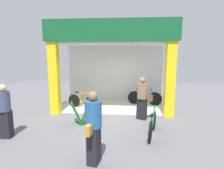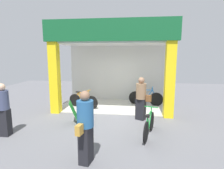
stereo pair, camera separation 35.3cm
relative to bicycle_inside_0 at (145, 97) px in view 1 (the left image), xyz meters
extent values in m
plane|color=slate|center=(-1.52, -1.64, -0.36)|extent=(17.99, 17.99, 0.00)
cube|color=beige|center=(-1.52, -0.34, -0.35)|extent=(4.99, 2.60, 0.02)
cube|color=silver|center=(-1.52, 0.96, 1.11)|extent=(4.99, 0.12, 2.95)
cube|color=yellow|center=(-3.83, -1.64, 1.11)|extent=(0.37, 0.36, 2.95)
cube|color=yellow|center=(0.79, -1.64, 1.11)|extent=(0.37, 0.36, 2.95)
cube|color=#14592D|center=(-1.52, -1.79, 3.00)|extent=(5.19, 0.20, 0.82)
cube|color=silver|center=(-1.52, -0.34, 2.55)|extent=(4.99, 2.60, 0.06)
cylinder|color=black|center=(-0.49, 0.09, -0.04)|extent=(0.65, 0.17, 0.65)
cylinder|color=black|center=(0.50, -0.10, -0.04)|extent=(0.65, 0.17, 0.65)
cylinder|color=blue|center=(-0.26, 0.05, -0.06)|extent=(0.44, 0.12, 0.08)
cylinder|color=blue|center=(-0.17, 0.03, 0.15)|extent=(0.29, 0.09, 0.49)
cylinder|color=blue|center=(0.14, -0.03, 0.16)|extent=(0.40, 0.11, 0.51)
cylinder|color=blue|center=(0.02, 0.00, 0.39)|extent=(0.62, 0.15, 0.05)
cylinder|color=blue|center=(-0.38, 0.07, 0.17)|extent=(0.22, 0.08, 0.44)
cylinder|color=blue|center=(0.40, -0.08, 0.18)|extent=(0.20, 0.07, 0.45)
cylinder|color=blue|center=(0.31, -0.06, 0.47)|extent=(0.06, 0.05, 0.14)
cylinder|color=blue|center=(0.30, -0.06, 0.53)|extent=(0.12, 0.45, 0.03)
cube|color=black|center=(-0.29, 0.06, 0.41)|extent=(0.21, 0.13, 0.05)
cylinder|color=black|center=(-3.33, -0.68, -0.06)|extent=(0.59, 0.23, 0.61)
cylinder|color=black|center=(-2.44, -0.97, -0.06)|extent=(0.59, 0.23, 0.61)
cylinder|color=orange|center=(-3.12, -0.75, -0.08)|extent=(0.40, 0.16, 0.08)
cylinder|color=orange|center=(-3.04, -0.77, 0.11)|extent=(0.26, 0.11, 0.45)
cylinder|color=orange|center=(-2.77, -0.87, 0.12)|extent=(0.36, 0.15, 0.47)
cylinder|color=orange|center=(-2.88, -0.83, 0.34)|extent=(0.56, 0.21, 0.05)
cylinder|color=orange|center=(-3.23, -0.71, 0.13)|extent=(0.20, 0.09, 0.41)
cylinder|color=orange|center=(-2.53, -0.94, 0.14)|extent=(0.18, 0.09, 0.42)
cylinder|color=orange|center=(-2.61, -0.92, 0.41)|extent=(0.06, 0.05, 0.13)
cylinder|color=orange|center=(-2.62, -0.91, 0.47)|extent=(0.16, 0.41, 0.03)
cube|color=black|center=(-3.15, -0.74, 0.36)|extent=(0.20, 0.14, 0.05)
cylinder|color=black|center=(-0.19, -3.93, -0.06)|extent=(0.19, 0.60, 0.61)
cylinder|color=black|center=(0.05, -3.02, -0.06)|extent=(0.19, 0.60, 0.61)
cylinder|color=#198C33|center=(-0.14, -3.71, -0.08)|extent=(0.14, 0.40, 0.08)
cylinder|color=#198C33|center=(-0.11, -3.63, 0.11)|extent=(0.10, 0.26, 0.45)
cylinder|color=#198C33|center=(-0.04, -3.35, 0.12)|extent=(0.13, 0.37, 0.47)
cylinder|color=#198C33|center=(-0.07, -3.47, 0.34)|extent=(0.18, 0.57, 0.05)
cylinder|color=#198C33|center=(-0.16, -3.83, 0.13)|extent=(0.08, 0.20, 0.41)
cylinder|color=#198C33|center=(0.02, -3.11, 0.14)|extent=(0.08, 0.18, 0.42)
cylinder|color=#198C33|center=(0.00, -3.19, 0.41)|extent=(0.04, 0.06, 0.13)
cylinder|color=#198C33|center=(0.00, -3.20, 0.47)|extent=(0.42, 0.14, 0.03)
cube|color=black|center=(-0.14, -3.75, 0.36)|extent=(0.14, 0.20, 0.05)
cube|color=#197226|center=(-2.65, -2.75, 0.03)|extent=(0.47, 0.54, 0.80)
cube|color=#197226|center=(-2.33, -2.66, 0.03)|extent=(0.47, 0.54, 0.80)
cylinder|color=olive|center=(-2.49, -2.70, 0.43)|extent=(0.16, 0.45, 0.03)
cube|color=black|center=(-0.29, -2.06, 0.04)|extent=(0.41, 0.37, 0.81)
cylinder|color=#8C6B4C|center=(-0.29, -2.06, 0.74)|extent=(0.51, 0.51, 0.58)
sphere|color=#8C664C|center=(-0.29, -2.06, 1.14)|extent=(0.23, 0.23, 0.23)
cube|color=brown|center=(-0.02, -2.19, 0.50)|extent=(0.22, 0.19, 0.24)
cube|color=black|center=(-4.41, -4.00, 0.05)|extent=(0.31, 0.24, 0.83)
cylinder|color=#3F4766|center=(-4.41, -4.00, 0.75)|extent=(0.35, 0.35, 0.57)
sphere|color=#D8AD8C|center=(-4.41, -4.00, 1.14)|extent=(0.21, 0.21, 0.21)
cube|color=black|center=(-1.59, -5.07, 0.07)|extent=(0.29, 0.37, 0.87)
cylinder|color=#26598C|center=(-1.59, -5.07, 0.80)|extent=(0.43, 0.43, 0.59)
sphere|color=#8C664C|center=(-1.59, -5.07, 1.20)|extent=(0.22, 0.22, 0.22)
cube|color=#BF8C33|center=(-1.64, -5.36, 0.55)|extent=(0.14, 0.20, 0.22)
camera|label=1|loc=(-0.87, -8.86, 2.08)|focal=29.41mm
camera|label=2|loc=(-0.52, -8.83, 2.08)|focal=29.41mm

